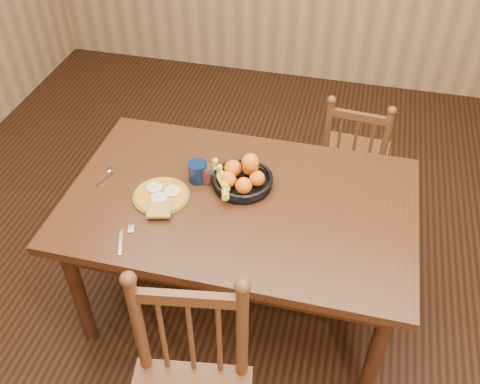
% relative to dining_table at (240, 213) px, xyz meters
% --- Properties ---
extents(room, '(4.52, 5.02, 2.72)m').
position_rel_dining_table_xyz_m(room, '(0.00, 0.00, 0.68)').
color(room, black).
rests_on(room, ground).
extents(dining_table, '(1.60, 1.00, 0.75)m').
position_rel_dining_table_xyz_m(dining_table, '(0.00, 0.00, 0.00)').
color(dining_table, black).
rests_on(dining_table, ground).
extents(chair_far, '(0.42, 0.40, 0.87)m').
position_rel_dining_table_xyz_m(chair_far, '(0.49, 0.88, -0.24)').
color(chair_far, '#462515').
rests_on(chair_far, ground).
extents(breakfast_plate, '(0.26, 0.30, 0.04)m').
position_rel_dining_table_xyz_m(breakfast_plate, '(-0.36, -0.07, 0.10)').
color(breakfast_plate, '#59601E').
rests_on(breakfast_plate, dining_table).
extents(fork, '(0.06, 0.18, 0.00)m').
position_rel_dining_table_xyz_m(fork, '(-0.42, -0.35, 0.09)').
color(fork, silver).
rests_on(fork, dining_table).
extents(spoon, '(0.06, 0.16, 0.01)m').
position_rel_dining_table_xyz_m(spoon, '(-0.67, 0.03, 0.09)').
color(spoon, silver).
rests_on(spoon, dining_table).
extents(coffee_mug, '(0.13, 0.09, 0.10)m').
position_rel_dining_table_xyz_m(coffee_mug, '(-0.22, 0.09, 0.14)').
color(coffee_mug, '#091834').
rests_on(coffee_mug, dining_table).
extents(juice_glass, '(0.06, 0.06, 0.09)m').
position_rel_dining_table_xyz_m(juice_glass, '(-0.18, 0.09, 0.13)').
color(juice_glass, silver).
rests_on(juice_glass, dining_table).
extents(fruit_bowl, '(0.32, 0.32, 0.17)m').
position_rel_dining_table_xyz_m(fruit_bowl, '(-0.02, 0.10, 0.13)').
color(fruit_bowl, black).
rests_on(fruit_bowl, dining_table).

